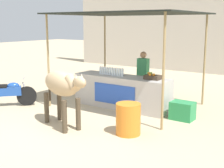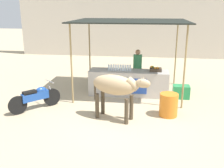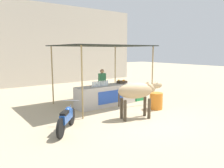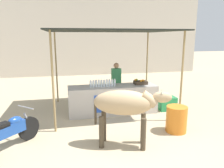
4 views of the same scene
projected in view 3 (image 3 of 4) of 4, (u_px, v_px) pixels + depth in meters
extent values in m
plane|color=tan|center=(138.00, 116.00, 8.58)|extent=(60.00, 60.00, 0.00)
cube|color=beige|center=(43.00, 45.00, 16.22)|extent=(16.00, 0.50, 6.00)
cube|color=#B2ADA8|center=(106.00, 95.00, 10.25)|extent=(3.00, 0.80, 0.96)
cube|color=#264CB2|center=(111.00, 97.00, 9.92)|extent=(1.40, 0.02, 0.58)
cube|color=black|center=(102.00, 46.00, 10.13)|extent=(4.20, 3.20, 0.04)
cylinder|color=#997F51|center=(82.00, 83.00, 8.08)|extent=(0.06, 0.06, 2.78)
cylinder|color=#997F51|center=(152.00, 76.00, 10.33)|extent=(0.06, 0.06, 2.78)
cylinder|color=#997F51|center=(52.00, 75.00, 10.36)|extent=(0.06, 0.06, 2.78)
cylinder|color=#997F51|center=(115.00, 71.00, 12.60)|extent=(0.06, 0.06, 2.78)
cylinder|color=silver|center=(93.00, 85.00, 9.67)|extent=(0.07, 0.07, 0.22)
cylinder|color=white|center=(93.00, 82.00, 9.65)|extent=(0.04, 0.04, 0.03)
cylinder|color=silver|center=(94.00, 84.00, 9.72)|extent=(0.07, 0.07, 0.22)
cylinder|color=white|center=(94.00, 82.00, 9.70)|extent=(0.04, 0.04, 0.03)
cylinder|color=silver|center=(96.00, 84.00, 9.78)|extent=(0.07, 0.07, 0.22)
cylinder|color=white|center=(96.00, 81.00, 9.76)|extent=(0.04, 0.04, 0.03)
cylinder|color=silver|center=(98.00, 84.00, 9.83)|extent=(0.07, 0.07, 0.22)
cylinder|color=white|center=(98.00, 81.00, 9.81)|extent=(0.04, 0.04, 0.03)
cylinder|color=silver|center=(99.00, 84.00, 9.88)|extent=(0.07, 0.07, 0.22)
cylinder|color=white|center=(99.00, 81.00, 9.86)|extent=(0.04, 0.04, 0.03)
cylinder|color=silver|center=(101.00, 84.00, 9.94)|extent=(0.07, 0.07, 0.22)
cylinder|color=white|center=(101.00, 81.00, 9.92)|extent=(0.04, 0.04, 0.03)
cylinder|color=silver|center=(103.00, 84.00, 9.99)|extent=(0.07, 0.07, 0.22)
cylinder|color=white|center=(103.00, 81.00, 9.97)|extent=(0.04, 0.04, 0.03)
cylinder|color=silver|center=(104.00, 83.00, 10.04)|extent=(0.07, 0.07, 0.22)
cylinder|color=white|center=(104.00, 81.00, 10.02)|extent=(0.04, 0.04, 0.03)
cylinder|color=silver|center=(106.00, 83.00, 10.10)|extent=(0.07, 0.07, 0.22)
cylinder|color=white|center=(106.00, 80.00, 10.08)|extent=(0.04, 0.04, 0.03)
cylinder|color=silver|center=(108.00, 83.00, 10.15)|extent=(0.07, 0.07, 0.22)
cylinder|color=white|center=(108.00, 80.00, 10.13)|extent=(0.04, 0.04, 0.03)
cube|color=#3F3326|center=(122.00, 82.00, 10.80)|extent=(0.44, 0.32, 0.12)
sphere|color=orange|center=(118.00, 80.00, 10.75)|extent=(0.08, 0.08, 0.08)
sphere|color=#8CB22D|center=(119.00, 80.00, 10.80)|extent=(0.08, 0.08, 0.08)
sphere|color=#B21E19|center=(124.00, 80.00, 10.77)|extent=(0.08, 0.08, 0.08)
sphere|color=orange|center=(123.00, 81.00, 10.68)|extent=(0.08, 0.08, 0.08)
sphere|color=orange|center=(124.00, 80.00, 10.76)|extent=(0.08, 0.08, 0.08)
cylinder|color=#383842|center=(102.00, 93.00, 11.02)|extent=(0.22, 0.22, 0.88)
cube|color=#337F4C|center=(102.00, 79.00, 10.91)|extent=(0.34, 0.20, 0.56)
sphere|color=#A87A56|center=(102.00, 71.00, 10.85)|extent=(0.20, 0.20, 0.20)
cube|color=#268C4C|center=(138.00, 96.00, 11.38)|extent=(0.60, 0.44, 0.48)
cylinder|color=orange|center=(156.00, 101.00, 9.62)|extent=(0.57, 0.57, 0.73)
ellipsoid|color=tan|center=(136.00, 91.00, 8.18)|extent=(1.49, 0.95, 0.60)
cylinder|color=#493D2C|center=(145.00, 106.00, 8.61)|extent=(0.12, 0.12, 0.78)
cylinder|color=#493D2C|center=(149.00, 109.00, 8.26)|extent=(0.12, 0.12, 0.78)
cylinder|color=#493D2C|center=(122.00, 108.00, 8.31)|extent=(0.12, 0.12, 0.78)
cylinder|color=#493D2C|center=(125.00, 111.00, 7.97)|extent=(0.12, 0.12, 0.78)
cylinder|color=tan|center=(150.00, 87.00, 8.35)|extent=(0.50, 0.37, 0.41)
ellipsoid|color=tan|center=(157.00, 85.00, 8.43)|extent=(0.49, 0.35, 0.26)
cone|color=beige|center=(156.00, 81.00, 8.47)|extent=(0.05, 0.05, 0.10)
cone|color=beige|center=(157.00, 82.00, 8.33)|extent=(0.05, 0.05, 0.10)
cylinder|color=#493D2C|center=(119.00, 99.00, 8.02)|extent=(0.06, 0.06, 0.60)
cylinder|color=black|center=(72.00, 116.00, 7.60)|extent=(0.46, 0.50, 0.60)
cylinder|color=black|center=(61.00, 128.00, 6.42)|extent=(0.46, 0.50, 0.60)
cube|color=#1E4799|center=(66.00, 116.00, 6.98)|extent=(0.74, 0.79, 0.28)
ellipsoid|color=#1E4799|center=(68.00, 110.00, 7.17)|extent=(0.39, 0.40, 0.20)
cube|color=black|center=(64.00, 113.00, 6.78)|extent=(0.43, 0.45, 0.10)
cylinder|color=#99999E|center=(71.00, 100.00, 7.46)|extent=(0.43, 0.39, 0.03)
cylinder|color=#99999E|center=(71.00, 111.00, 7.55)|extent=(0.17, 0.18, 0.49)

